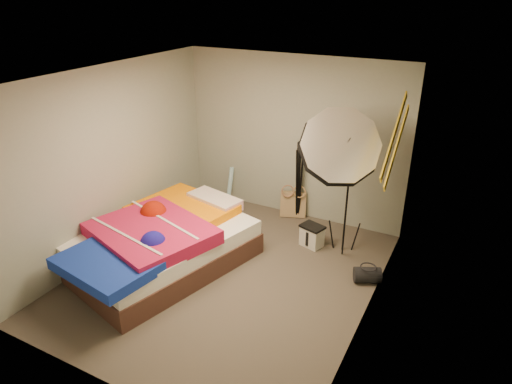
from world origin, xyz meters
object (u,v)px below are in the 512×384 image
Objects in this scene: wrapping_roll at (230,186)px; camera_case at (312,236)px; tote_bag at (293,204)px; camera_tripod at (299,175)px; bed at (161,243)px; photo_umbrella at (339,148)px; duffel_bag at (367,275)px.

wrapping_roll reaches higher than camera_case.
camera_tripod is (0.09, -0.03, 0.52)m from tote_bag.
camera_tripod is at bearing 62.44° from bed.
tote_bag is 2.30m from bed.
photo_umbrella reaches higher than bed.
tote_bag is at bearing 64.76° from bed.
duffel_bag is 0.15× the size of photo_umbrella.
photo_umbrella reaches higher than camera_tripod.
photo_umbrella reaches higher than wrapping_roll.
photo_umbrella is at bearing -20.11° from wrapping_roll.
duffel_bag is (2.65, -1.15, -0.22)m from wrapping_roll.
photo_umbrella is (1.90, 1.26, 1.21)m from bed.
camera_case is at bearing -53.57° from camera_tripod.
tote_bag is 0.64× the size of wrapping_roll.
duffel_bag is 0.12× the size of bed.
tote_bag is at bearing 138.46° from photo_umbrella.
bed is 2.12× the size of camera_tripod.
wrapping_roll is (-1.13, -0.06, 0.11)m from tote_bag.
tote_bag is 0.94m from camera_case.
camera_case is at bearing 40.71° from bed.
camera_tripod reaches higher than camera_case.
bed reaches higher than camera_case.
wrapping_roll is 2.90m from duffel_bag.
camera_case is at bearing 163.76° from photo_umbrella.
wrapping_roll is 0.29× the size of photo_umbrella.
camera_tripod reaches higher than bed.
tote_bag is 1.13m from wrapping_roll.
camera_tripod is at bearing 115.39° from duffel_bag.
camera_tripod is (-0.51, 0.69, 0.58)m from camera_case.
duffel_bag is (1.53, -1.21, -0.10)m from tote_bag.
duffel_bag is 1.62m from photo_umbrella.
camera_tripod reaches higher than duffel_bag.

